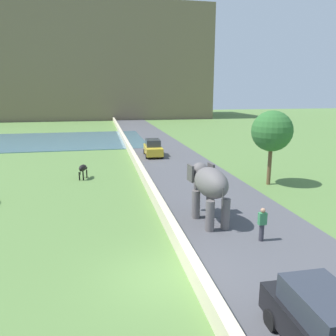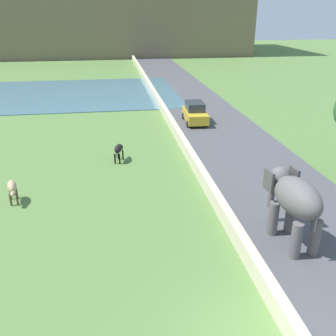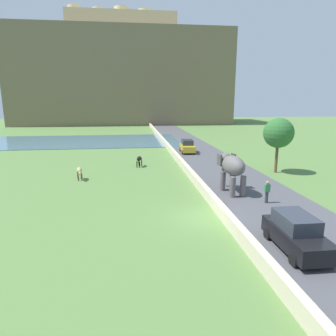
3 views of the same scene
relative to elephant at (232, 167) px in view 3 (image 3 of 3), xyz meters
The scene contains 13 objects.
ground_plane 6.12m from the elephant, 126.10° to the right, with size 220.00×220.00×0.00m, color #567A3D.
road_surface 15.55m from the elephant, 84.04° to the left, with size 7.00×120.00×0.06m, color #4C4C51.
barrier_wall 13.62m from the elephant, 99.37° to the left, with size 0.40×110.00×0.79m, color beige.
lake 36.76m from the elephant, 118.30° to the left, with size 36.00×18.00×0.08m, color slate.
hill_distant 79.41m from the elephant, 96.87° to the left, with size 64.00×28.00×27.21m, color #75664C.
fort_on_hill 83.50m from the elephant, 96.82° to the left, with size 33.09×8.00×7.57m.
elephant is the anchor object (origin of this frame).
person_beside_elephant 3.35m from the elephant, 58.16° to the right, with size 0.36×0.22×1.63m.
car_black 9.26m from the elephant, 89.84° to the right, with size 1.84×4.03×1.80m.
car_yellow 18.38m from the elephant, 89.91° to the left, with size 1.95×4.08×1.80m.
cow_tan 13.57m from the elephant, 155.93° to the left, with size 0.68×1.42×1.15m.
cow_black 12.47m from the elephant, 123.18° to the left, with size 0.76×1.42×1.15m.
tree_near 9.20m from the elephant, 41.98° to the left, with size 2.92×2.92×5.42m.
Camera 3 is at (-4.21, -16.64, 7.02)m, focal length 31.63 mm.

